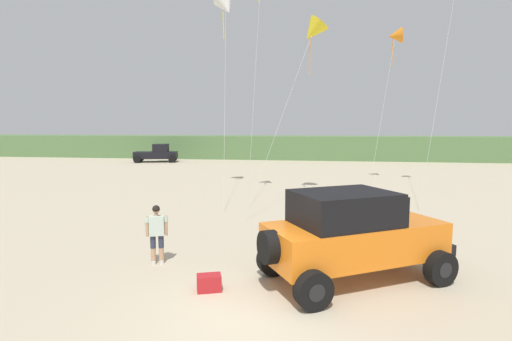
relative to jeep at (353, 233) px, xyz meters
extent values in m
plane|color=#C1B293|center=(-2.32, -2.20, -1.20)|extent=(220.00, 220.00, 0.00)
cube|color=#567A47|center=(-4.89, 38.68, 0.17)|extent=(90.00, 7.14, 2.74)
cube|color=orange|center=(0.06, 0.04, -0.19)|extent=(4.73, 3.81, 0.90)
cube|color=orange|center=(1.48, 0.87, 0.18)|extent=(1.80, 2.02, 0.12)
cube|color=black|center=(-0.24, -0.14, 0.66)|extent=(2.87, 2.68, 0.80)
cube|color=black|center=(0.79, 0.46, 0.62)|extent=(0.93, 1.49, 0.72)
cube|color=black|center=(2.03, 1.18, -0.46)|extent=(1.08, 1.66, 0.28)
cylinder|color=black|center=(-1.94, -1.13, -0.09)|extent=(0.65, 0.82, 0.77)
cylinder|color=black|center=(1.05, 1.81, -0.78)|extent=(0.88, 0.68, 0.84)
cylinder|color=black|center=(1.05, 1.81, -0.78)|extent=(0.49, 0.47, 0.38)
cylinder|color=black|center=(2.09, 0.03, -0.78)|extent=(0.88, 0.68, 0.84)
cylinder|color=black|center=(2.09, 0.03, -0.78)|extent=(0.49, 0.47, 0.38)
cylinder|color=black|center=(-1.97, 0.04, -0.78)|extent=(0.88, 0.68, 0.84)
cylinder|color=black|center=(-1.97, 0.04, -0.78)|extent=(0.49, 0.47, 0.38)
cylinder|color=black|center=(-0.93, -1.74, -0.78)|extent=(0.88, 0.68, 0.84)
cylinder|color=black|center=(-0.93, -1.74, -0.78)|extent=(0.49, 0.47, 0.38)
cylinder|color=tan|center=(-5.38, 0.35, -0.95)|extent=(0.14, 0.14, 0.49)
cylinder|color=#2D3347|center=(-5.38, 0.35, -0.56)|extent=(0.15, 0.15, 0.36)
cube|color=silver|center=(-5.39, 0.39, -1.15)|extent=(0.19, 0.28, 0.10)
cylinder|color=tan|center=(-5.17, 0.43, -0.95)|extent=(0.14, 0.14, 0.49)
cylinder|color=#2D3347|center=(-5.17, 0.43, -0.56)|extent=(0.15, 0.15, 0.36)
cube|color=silver|center=(-5.18, 0.46, -1.15)|extent=(0.19, 0.28, 0.10)
cube|color=silver|center=(-5.27, 0.39, -0.11)|extent=(0.46, 0.38, 0.54)
cylinder|color=tan|center=(-5.51, 0.30, -0.12)|extent=(0.09, 0.09, 0.56)
cylinder|color=silver|center=(-5.51, 0.30, 0.07)|extent=(0.11, 0.11, 0.16)
cylinder|color=tan|center=(-5.03, 0.48, -0.12)|extent=(0.09, 0.09, 0.56)
cylinder|color=silver|center=(-5.03, 0.48, 0.07)|extent=(0.11, 0.11, 0.16)
cylinder|color=tan|center=(-5.27, 0.39, 0.20)|extent=(0.10, 0.10, 0.08)
sphere|color=tan|center=(-5.27, 0.39, 0.34)|extent=(0.21, 0.21, 0.21)
sphere|color=black|center=(-5.27, 0.38, 0.36)|extent=(0.21, 0.21, 0.21)
cube|color=#B21E23|center=(-3.35, -1.15, -1.01)|extent=(0.65, 0.53, 0.38)
cube|color=black|center=(-18.39, 30.90, -0.44)|extent=(4.93, 3.01, 0.76)
cube|color=black|center=(-17.86, 31.04, 0.36)|extent=(2.01, 2.15, 0.84)
cylinder|color=black|center=(-16.87, 32.38, -0.82)|extent=(0.80, 0.44, 0.76)
cylinder|color=black|center=(-16.34, 30.35, -0.82)|extent=(0.80, 0.44, 0.76)
cylinder|color=black|center=(-20.45, 31.44, -0.82)|extent=(0.80, 0.44, 0.76)
cylinder|color=black|center=(-19.92, 29.41, -0.82)|extent=(0.80, 0.44, 0.76)
cone|color=white|center=(-6.17, 12.89, 9.47)|extent=(1.52, 1.59, 1.73)
cylinder|color=yellow|center=(-6.32, 12.89, 8.40)|extent=(0.05, 0.22, 1.50)
cylinder|color=silver|center=(-5.57, 9.94, 4.16)|extent=(1.20, 5.90, 10.62)
cone|color=yellow|center=(-1.21, 11.50, 7.58)|extent=(1.87, 1.57, 1.80)
cylinder|color=orange|center=(-1.36, 11.50, 6.28)|extent=(0.05, 0.11, 1.96)
cylinder|color=silver|center=(-2.49, 8.60, 3.22)|extent=(2.59, 5.81, 8.74)
cylinder|color=silver|center=(5.26, 11.65, 5.29)|extent=(2.97, 5.59, 12.89)
cone|color=orange|center=(4.02, 17.58, 8.52)|extent=(1.05, 1.31, 1.28)
cylinder|color=orange|center=(3.87, 17.58, 7.38)|extent=(0.05, 0.31, 1.76)
cylinder|color=silver|center=(2.94, 14.66, 3.69)|extent=(2.18, 5.87, 9.68)
cylinder|color=silver|center=(-3.90, 9.11, 4.82)|extent=(0.36, 2.24, 11.93)
camera|label=1|loc=(-0.92, -9.61, 2.60)|focal=27.32mm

